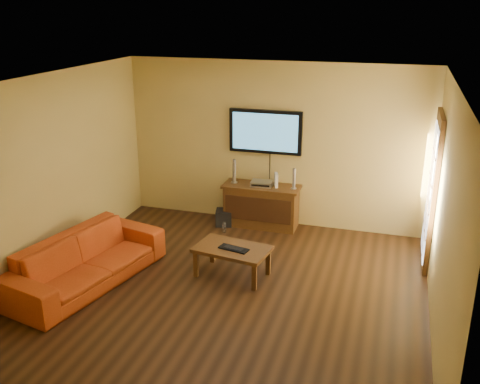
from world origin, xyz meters
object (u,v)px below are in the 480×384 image
at_px(speaker_right, 294,179).
at_px(coffee_table, 232,251).
at_px(av_receiver, 262,183).
at_px(game_console, 276,180).
at_px(media_console, 261,206).
at_px(television, 265,132).
at_px(keyboard, 234,249).
at_px(subwoofer, 224,217).
at_px(bottle, 224,227).
at_px(speaker_left, 234,172).
at_px(sofa, 86,253).

bearing_deg(speaker_right, coffee_table, -104.65).
distance_m(av_receiver, game_console, 0.25).
height_order(coffee_table, speaker_right, speaker_right).
xyz_separation_m(media_console, television, (0.00, 0.20, 1.21)).
xyz_separation_m(television, coffee_table, (0.07, -2.00, -1.21)).
relative_size(media_console, keyboard, 2.95).
xyz_separation_m(speaker_right, av_receiver, (-0.53, -0.00, -0.12)).
height_order(television, keyboard, television).
distance_m(game_console, keyboard, 1.91).
xyz_separation_m(subwoofer, keyboard, (0.71, -1.70, 0.30)).
relative_size(television, subwoofer, 4.53).
distance_m(av_receiver, bottle, 0.95).
height_order(coffee_table, speaker_left, speaker_left).
xyz_separation_m(speaker_left, keyboard, (0.58, -1.86, -0.47)).
distance_m(coffee_table, speaker_right, 1.93).
bearing_deg(bottle, subwoofer, 109.05).
distance_m(subwoofer, bottle, 0.32).
bearing_deg(keyboard, speaker_right, 76.77).
bearing_deg(keyboard, media_console, 93.19).
xyz_separation_m(bottle, keyboard, (0.61, -1.40, 0.34)).
bearing_deg(game_console, speaker_left, 160.54).
xyz_separation_m(coffee_table, av_receiver, (-0.06, 1.80, 0.39)).
relative_size(av_receiver, game_console, 1.52).
xyz_separation_m(game_console, subwoofer, (-0.85, -0.17, -0.69)).
bearing_deg(bottle, sofa, -120.03).
bearing_deg(keyboard, sofa, -158.91).
height_order(media_console, av_receiver, av_receiver).
bearing_deg(keyboard, subwoofer, 112.66).
xyz_separation_m(speaker_right, bottle, (-1.04, -0.45, -0.78)).
bearing_deg(media_console, television, 90.00).
bearing_deg(sofa, bottle, -17.40).
distance_m(media_console, coffee_table, 1.80).
bearing_deg(keyboard, av_receiver, 93.04).
height_order(television, speaker_left, television).
xyz_separation_m(television, speaker_left, (-0.47, -0.19, -0.67)).
bearing_deg(speaker_right, subwoofer, -172.43).
bearing_deg(game_console, speaker_right, -22.90).
height_order(television, av_receiver, television).
xyz_separation_m(speaker_right, game_console, (-0.30, 0.02, -0.04)).
relative_size(media_console, sofa, 0.56).
xyz_separation_m(subwoofer, bottle, (0.10, -0.30, -0.05)).
bearing_deg(media_console, sofa, -123.99).
bearing_deg(av_receiver, keyboard, -90.70).
bearing_deg(speaker_left, keyboard, -72.79).
relative_size(television, sofa, 0.54).
xyz_separation_m(sofa, speaker_right, (2.26, 2.55, 0.43)).
bearing_deg(coffee_table, speaker_left, 106.59).
relative_size(coffee_table, speaker_left, 2.67).
height_order(av_receiver, game_console, game_console).
bearing_deg(speaker_left, coffee_table, -73.41).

